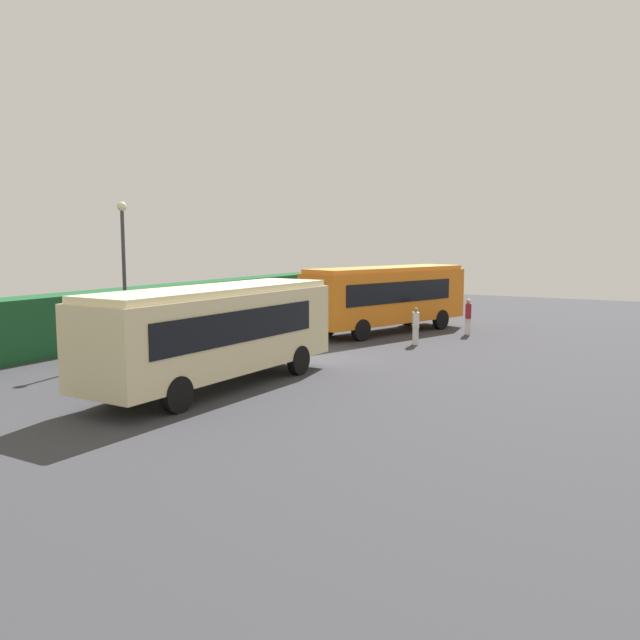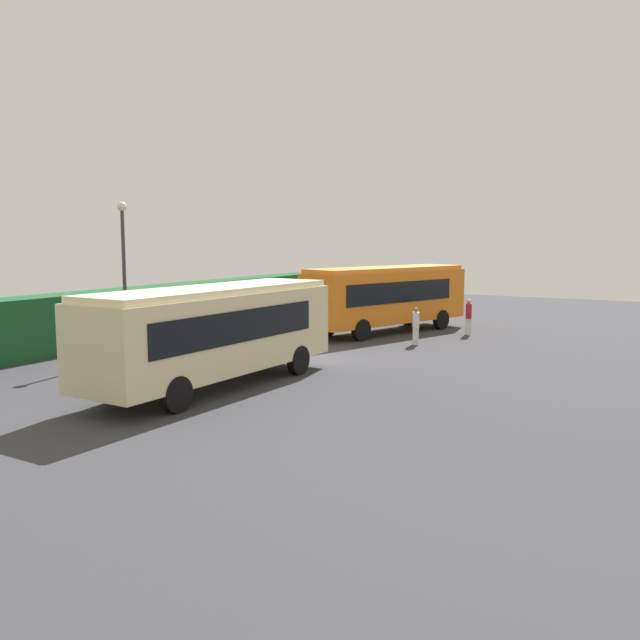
# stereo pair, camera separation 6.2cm
# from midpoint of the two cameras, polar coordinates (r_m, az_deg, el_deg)

# --- Properties ---
(ground_plane) EXTENTS (64.00, 64.00, 0.00)m
(ground_plane) POSITION_cam_midpoint_polar(r_m,az_deg,el_deg) (25.86, -1.71, -3.29)
(ground_plane) COLOR #38383D
(bus_cream) EXTENTS (9.69, 2.92, 3.14)m
(bus_cream) POSITION_cam_midpoint_polar(r_m,az_deg,el_deg) (20.88, -9.07, -0.81)
(bus_cream) COLOR beige
(bus_cream) RESTS_ON ground_plane
(bus_orange) EXTENTS (9.69, 5.27, 3.23)m
(bus_orange) POSITION_cam_midpoint_polar(r_m,az_deg,el_deg) (32.84, 5.66, 2.15)
(bus_orange) COLOR orange
(bus_orange) RESTS_ON ground_plane
(person_left) EXTENTS (0.29, 0.41, 1.84)m
(person_left) POSITION_cam_midpoint_polar(r_m,az_deg,el_deg) (25.07, -13.05, -1.52)
(person_left) COLOR #4C6B47
(person_left) RESTS_ON ground_plane
(person_center) EXTENTS (0.46, 0.50, 1.93)m
(person_center) POSITION_cam_midpoint_polar(r_m,az_deg,el_deg) (25.24, -10.18, -1.28)
(person_center) COLOR #334C8C
(person_center) RESTS_ON ground_plane
(person_right) EXTENTS (0.47, 0.42, 1.64)m
(person_right) POSITION_cam_midpoint_polar(r_m,az_deg,el_deg) (29.25, 8.13, -0.44)
(person_right) COLOR silver
(person_right) RESTS_ON ground_plane
(person_far) EXTENTS (0.54, 0.40, 1.74)m
(person_far) POSITION_cam_midpoint_polar(r_m,az_deg,el_deg) (32.71, 12.52, 0.33)
(person_far) COLOR silver
(person_far) RESTS_ON ground_plane
(hedge_row) EXTENTS (44.00, 1.69, 2.37)m
(hedge_row) POSITION_cam_midpoint_polar(r_m,az_deg,el_deg) (31.38, -16.28, 0.44)
(hedge_row) COLOR #1B532A
(hedge_row) RESTS_ON ground_plane
(traffic_cone) EXTENTS (0.36, 0.36, 0.60)m
(traffic_cone) POSITION_cam_midpoint_polar(r_m,az_deg,el_deg) (28.80, -11.90, -1.77)
(traffic_cone) COLOR orange
(traffic_cone) RESTS_ON ground_plane
(lamppost) EXTENTS (0.36, 0.36, 6.00)m
(lamppost) POSITION_cam_midpoint_polar(r_m,az_deg,el_deg) (26.62, -16.53, 4.76)
(lamppost) COLOR #38383D
(lamppost) RESTS_ON ground_plane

